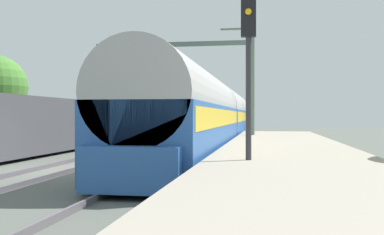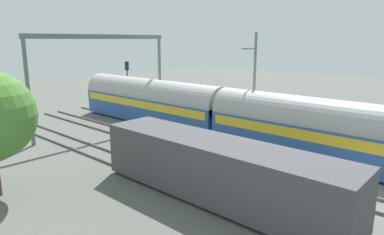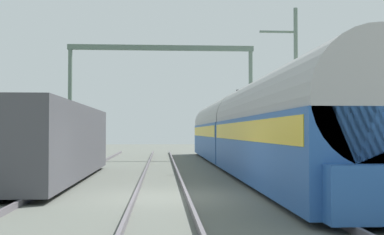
# 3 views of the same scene
# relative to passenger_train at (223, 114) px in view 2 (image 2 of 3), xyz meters

# --- Properties ---
(ground) EXTENTS (120.00, 120.00, 0.00)m
(ground) POSITION_rel_passenger_train_xyz_m (-4.24, -11.04, -1.97)
(ground) COLOR #595D56
(track_west) EXTENTS (1.52, 60.00, 0.16)m
(track_west) POSITION_rel_passenger_train_xyz_m (-4.24, -11.04, -1.89)
(track_west) COLOR #5F5960
(track_west) RESTS_ON ground
(track_east) EXTENTS (1.52, 60.00, 0.16)m
(track_east) POSITION_rel_passenger_train_xyz_m (0.00, -11.04, -1.89)
(track_east) COLOR #5F5960
(track_east) RESTS_ON ground
(platform) EXTENTS (4.40, 28.00, 0.90)m
(platform) POSITION_rel_passenger_train_xyz_m (3.82, -9.04, -1.52)
(platform) COLOR #A39989
(platform) RESTS_ON ground
(passenger_train) EXTENTS (2.93, 32.85, 3.82)m
(passenger_train) POSITION_rel_passenger_train_xyz_m (0.00, 0.00, 0.00)
(passenger_train) COLOR #28569E
(passenger_train) RESTS_ON ground
(freight_car) EXTENTS (2.80, 13.00, 2.70)m
(freight_car) POSITION_rel_passenger_train_xyz_m (-8.47, -6.07, -0.50)
(freight_car) COLOR #47474C
(freight_car) RESTS_ON ground
(person_crossing) EXTENTS (0.41, 0.47, 1.73)m
(person_crossing) POSITION_rel_passenger_train_xyz_m (1.18, 9.39, -0.94)
(person_crossing) COLOR #303030
(person_crossing) RESTS_ON ground
(railway_signal_far) EXTENTS (0.36, 0.30, 5.22)m
(railway_signal_far) POSITION_rel_passenger_train_xyz_m (1.92, 13.98, 1.36)
(railway_signal_far) COLOR #2D2D33
(railway_signal_far) RESTS_ON ground
(catenary_gantry) EXTENTS (12.87, 0.28, 7.86)m
(catenary_gantry) POSITION_rel_passenger_train_xyz_m (-4.24, 9.08, 3.69)
(catenary_gantry) COLOR #586D60
(catenary_gantry) RESTS_ON ground
(catenary_pole_east_mid) EXTENTS (1.90, 0.20, 8.00)m
(catenary_pole_east_mid) POSITION_rel_passenger_train_xyz_m (2.35, -1.20, 2.18)
(catenary_pole_east_mid) COLOR #586D60
(catenary_pole_east_mid) RESTS_ON ground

